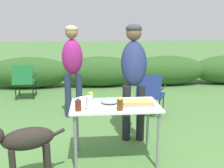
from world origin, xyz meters
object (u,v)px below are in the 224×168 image
relish_jar (91,101)px  dog (24,143)px  food_tray (137,103)px  plate_stack (85,100)px  standing_person_in_gray_fleece (134,68)px  folding_table (115,110)px  beer_bottle (120,103)px  camp_chair_green_behind_table (151,92)px  camp_chair_near_hedge (24,80)px  standing_person_in_navy_coat (72,61)px  bbq_sauce_bottle (78,105)px  mixing_bowl (110,101)px  paper_cup_stack (89,103)px

relish_jar → dog: size_ratio=0.24×
food_tray → plate_stack: food_tray is taller
plate_stack → standing_person_in_gray_fleece: bearing=33.9°
folding_table → beer_bottle: 0.28m
standing_person_in_gray_fleece → camp_chair_green_behind_table: bearing=67.5°
standing_person_in_gray_fleece → camp_chair_near_hedge: size_ratio=2.08×
plate_stack → standing_person_in_navy_coat: size_ratio=0.14×
standing_person_in_gray_fleece → standing_person_in_navy_coat: size_ratio=1.01×
camp_chair_green_behind_table → standing_person_in_gray_fleece: bearing=-91.9°
standing_person_in_navy_coat → camp_chair_near_hedge: standing_person_in_navy_coat is taller
folding_table → bbq_sauce_bottle: (-0.45, -0.19, 0.15)m
standing_person_in_gray_fleece → dog: size_ratio=2.07×
beer_bottle → standing_person_in_gray_fleece: bearing=70.4°
beer_bottle → standing_person_in_navy_coat: (-0.65, 1.90, 0.24)m
bbq_sauce_bottle → dog: bearing=-156.1°
bbq_sauce_bottle → standing_person_in_gray_fleece: (0.80, 0.86, 0.27)m
beer_bottle → relish_jar: (-0.33, 0.10, 0.01)m
folding_table → relish_jar: size_ratio=5.59×
bbq_sauce_bottle → standing_person_in_navy_coat: 1.90m
plate_stack → mixing_bowl: (0.32, -0.11, 0.01)m
standing_person_in_gray_fleece → relish_jar: bearing=-123.2°
plate_stack → camp_chair_green_behind_table: 1.89m
plate_stack → relish_jar: size_ratio=1.22×
relish_jar → camp_chair_green_behind_table: relish_jar is taller
relish_jar → dog: (-0.72, -0.33, -0.35)m
folding_table → plate_stack: size_ratio=4.58×
food_tray → camp_chair_near_hedge: bearing=124.9°
mixing_bowl → paper_cup_stack: paper_cup_stack is taller
camp_chair_near_hedge → plate_stack: bearing=-64.9°
paper_cup_stack → dog: paper_cup_stack is taller
folding_table → plate_stack: plate_stack is taller
food_tray → camp_chair_near_hedge: size_ratio=0.50×
plate_stack → paper_cup_stack: (0.06, -0.38, 0.07)m
food_tray → dog: bearing=-162.3°
camp_chair_near_hedge → mixing_bowl: bearing=-61.1°
food_tray → mixing_bowl: bearing=163.1°
plate_stack → folding_table: bearing=-25.0°
beer_bottle → camp_chair_green_behind_table: bearing=65.5°
bbq_sauce_bottle → relish_jar: relish_jar is taller
folding_table → camp_chair_near_hedge: bearing=121.6°
mixing_bowl → camp_chair_near_hedge: camp_chair_near_hedge is taller
standing_person_in_gray_fleece → dog: (-1.37, -1.12, -0.60)m
dog → relish_jar: bearing=-83.3°
plate_stack → standing_person_in_navy_coat: 1.55m
camp_chair_green_behind_table → plate_stack: bearing=-104.3°
plate_stack → dog: plate_stack is taller
mixing_bowl → beer_bottle: beer_bottle is taller
folding_table → camp_chair_near_hedge: 3.54m
paper_cup_stack → beer_bottle: size_ratio=1.00×
plate_stack → beer_bottle: beer_bottle is taller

